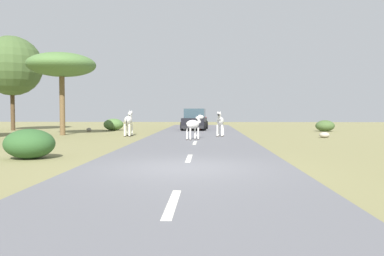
{
  "coord_description": "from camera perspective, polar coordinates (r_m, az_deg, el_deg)",
  "views": [
    {
      "loc": [
        0.57,
        -10.18,
        1.58
      ],
      "look_at": [
        -0.16,
        8.89,
        0.73
      ],
      "focal_mm": 35.34,
      "sensor_mm": 36.0,
      "label": 1
    }
  ],
  "objects": [
    {
      "name": "tree_0",
      "position": [
        34.42,
        -25.55,
        8.44
      ],
      "size": [
        4.83,
        4.83,
        7.68
      ],
      "color": "#4C3823",
      "rests_on": "ground_plane"
    },
    {
      "name": "bush_1",
      "position": [
        31.67,
        -11.77,
        0.52
      ],
      "size": [
        1.61,
        1.45,
        0.97
      ],
      "primitive_type": "ellipsoid",
      "color": "#4C7038",
      "rests_on": "ground_plane"
    },
    {
      "name": "bush_2",
      "position": [
        31.26,
        19.43,
        0.31
      ],
      "size": [
        1.45,
        1.31,
        0.87
      ],
      "primitive_type": "ellipsoid",
      "color": "#425B2D",
      "rests_on": "ground_plane"
    },
    {
      "name": "zebra_1",
      "position": [
        24.12,
        -9.54,
        1.1
      ],
      "size": [
        0.47,
        1.75,
        1.64
      ],
      "rotation": [
        0.0,
        0.0,
        6.27
      ],
      "color": "silver",
      "rests_on": "ground_plane"
    },
    {
      "name": "zebra_0",
      "position": [
        22.75,
        4.26,
        1.0
      ],
      "size": [
        0.57,
        1.63,
        1.54
      ],
      "rotation": [
        0.0,
        0.0,
        3.0
      ],
      "color": "silver",
      "rests_on": "road"
    },
    {
      "name": "car_1",
      "position": [
        38.0,
        0.62,
        1.45
      ],
      "size": [
        2.22,
        4.44,
        1.74
      ],
      "rotation": [
        0.0,
        0.0,
        0.06
      ],
      "color": "red",
      "rests_on": "road"
    },
    {
      "name": "zebra_2",
      "position": [
        20.18,
        0.26,
        0.53
      ],
      "size": [
        1.1,
        1.21,
        1.37
      ],
      "rotation": [
        0.0,
        0.0,
        5.57
      ],
      "color": "silver",
      "rests_on": "road"
    },
    {
      "name": "rock_2",
      "position": [
        23.71,
        19.35,
        -0.99
      ],
      "size": [
        0.59,
        0.54,
        0.34
      ],
      "primitive_type": "ellipsoid",
      "color": "#A89E8C",
      "rests_on": "ground_plane"
    },
    {
      "name": "car_0",
      "position": [
        31.27,
        0.43,
        1.22
      ],
      "size": [
        2.2,
        4.43,
        1.74
      ],
      "rotation": [
        0.0,
        0.0,
        3.09
      ],
      "color": "black",
      "rests_on": "road"
    },
    {
      "name": "lane_markings",
      "position": [
        9.32,
        -1.3,
        -6.87
      ],
      "size": [
        0.16,
        56.0,
        0.01
      ],
      "color": "silver",
      "rests_on": "road"
    },
    {
      "name": "rock_0",
      "position": [
        30.4,
        -15.3,
        -0.23
      ],
      "size": [
        0.39,
        0.32,
        0.3
      ],
      "primitive_type": "ellipsoid",
      "color": "gray",
      "rests_on": "ground_plane"
    },
    {
      "name": "tree_4",
      "position": [
        26.43,
        -19.08,
        8.92
      ],
      "size": [
        4.4,
        4.4,
        5.38
      ],
      "color": "brown",
      "rests_on": "ground_plane"
    },
    {
      "name": "ground_plane",
      "position": [
        10.31,
        -1.03,
        -6.25
      ],
      "size": [
        90.0,
        90.0,
        0.0
      ],
      "primitive_type": "plane",
      "color": "olive"
    },
    {
      "name": "road",
      "position": [
        10.31,
        -0.96,
        -6.12
      ],
      "size": [
        6.0,
        64.0,
        0.05
      ],
      "primitive_type": "cube",
      "color": "slate",
      "rests_on": "ground_plane"
    },
    {
      "name": "bush_0",
      "position": [
        13.65,
        -23.32,
        -2.2
      ],
      "size": [
        1.66,
        1.49,
        0.99
      ],
      "primitive_type": "ellipsoid",
      "color": "#2D5628",
      "rests_on": "ground_plane"
    }
  ]
}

